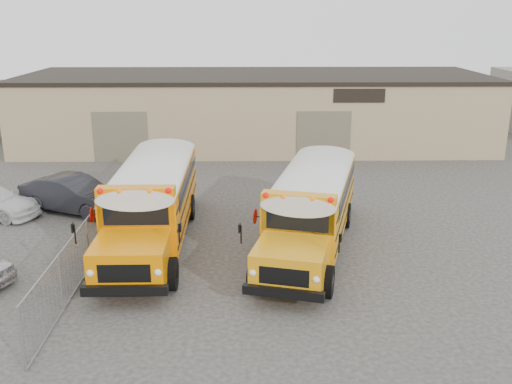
{
  "coord_description": "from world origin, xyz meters",
  "views": [
    {
      "loc": [
        -0.52,
        -18.16,
        8.43
      ],
      "look_at": [
        -0.19,
        3.66,
        1.6
      ],
      "focal_mm": 40.0,
      "sensor_mm": 36.0,
      "label": 1
    }
  ],
  "objects_px": {
    "tarp_bundle": "(309,258)",
    "car_dark": "(73,194)",
    "school_bus_right": "(330,162)",
    "school_bus_left": "(172,155)"
  },
  "relations": [
    {
      "from": "tarp_bundle",
      "to": "car_dark",
      "type": "height_order",
      "value": "car_dark"
    },
    {
      "from": "school_bus_right",
      "to": "tarp_bundle",
      "type": "relative_size",
      "value": 7.56
    },
    {
      "from": "school_bus_left",
      "to": "car_dark",
      "type": "height_order",
      "value": "school_bus_left"
    },
    {
      "from": "tarp_bundle",
      "to": "car_dark",
      "type": "bearing_deg",
      "value": 145.15
    },
    {
      "from": "school_bus_right",
      "to": "tarp_bundle",
      "type": "bearing_deg",
      "value": -102.08
    },
    {
      "from": "tarp_bundle",
      "to": "car_dark",
      "type": "distance_m",
      "value": 11.9
    },
    {
      "from": "school_bus_right",
      "to": "car_dark",
      "type": "xyz_separation_m",
      "value": [
        -11.66,
        -2.03,
        -0.9
      ]
    },
    {
      "from": "school_bus_right",
      "to": "car_dark",
      "type": "height_order",
      "value": "school_bus_right"
    },
    {
      "from": "school_bus_left",
      "to": "tarp_bundle",
      "type": "relative_size",
      "value": 7.72
    },
    {
      "from": "school_bus_left",
      "to": "car_dark",
      "type": "relative_size",
      "value": 2.17
    }
  ]
}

